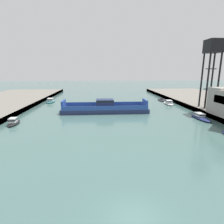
{
  "coord_description": "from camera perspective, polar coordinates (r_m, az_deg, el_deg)",
  "views": [
    {
      "loc": [
        -2.37,
        -11.54,
        10.94
      ],
      "look_at": [
        0.0,
        27.94,
        2.0
      ],
      "focal_mm": 29.01,
      "sensor_mm": 36.0,
      "label": 1
    }
  ],
  "objects": [
    {
      "name": "moored_boat_near_right",
      "position": [
        43.28,
        -28.63,
        -2.77
      ],
      "size": [
        2.49,
        5.48,
        1.45
      ],
      "color": "black",
      "rests_on": "ground"
    },
    {
      "name": "crane_tower",
      "position": [
        55.71,
        29.25,
        15.93
      ],
      "size": [
        3.81,
        3.81,
        17.7
      ],
      "color": "black",
      "rests_on": "quay_right"
    },
    {
      "name": "ground_plane",
      "position": [
        16.08,
        6.92,
        -30.25
      ],
      "size": [
        400.0,
        400.0,
        0.0
      ],
      "primitive_type": "plane",
      "color": "#476B66"
    },
    {
      "name": "moored_boat_mid_right",
      "position": [
        72.09,
        15.37,
        3.71
      ],
      "size": [
        3.75,
        7.88,
        0.87
      ],
      "color": "black",
      "rests_on": "ground"
    },
    {
      "name": "moored_boat_far_right",
      "position": [
        69.0,
        -18.76,
        3.4
      ],
      "size": [
        2.8,
        7.44,
        1.47
      ],
      "color": "#237075",
      "rests_on": "ground"
    },
    {
      "name": "moored_boat_mid_left",
      "position": [
        47.35,
        26.03,
        -1.34
      ],
      "size": [
        2.26,
        7.71,
        1.3
      ],
      "color": "navy",
      "rests_on": "ground"
    },
    {
      "name": "chain_ferry",
      "position": [
        49.79,
        -2.24,
        1.28
      ],
      "size": [
        23.4,
        6.73,
        3.46
      ],
      "color": "navy",
      "rests_on": "ground"
    },
    {
      "name": "moored_boat_near_left",
      "position": [
        64.01,
        17.41,
        2.8
      ],
      "size": [
        2.82,
        7.21,
        1.47
      ],
      "color": "white",
      "rests_on": "ground"
    }
  ]
}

